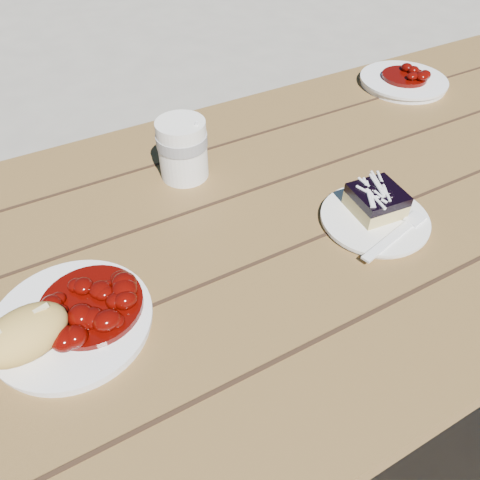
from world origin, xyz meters
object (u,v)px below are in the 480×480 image
bread_roll (25,334)px  second_plate (403,82)px  dessert_plate (374,220)px  blueberry_cake (376,200)px  coffee_cup (183,149)px  main_plate (73,322)px  picnic_table (255,285)px

bread_roll → second_plate: size_ratio=0.54×
dessert_plate → blueberry_cake: 0.03m
coffee_cup → main_plate: bearing=-138.4°
main_plate → coffee_cup: 0.37m
dessert_plate → blueberry_cake: blueberry_cake is taller
second_plate → main_plate: bearing=-160.1°
coffee_cup → blueberry_cake: bearing=-48.5°
picnic_table → second_plate: (0.57, 0.27, 0.17)m
picnic_table → bread_roll: (-0.38, -0.08, 0.21)m
picnic_table → blueberry_cake: (0.18, -0.08, 0.19)m
bread_roll → dessert_plate: (0.55, -0.01, -0.04)m
picnic_table → dessert_plate: 0.26m
picnic_table → main_plate: 0.37m
dessert_plate → coffee_cup: bearing=128.7°
picnic_table → main_plate: main_plate is taller
blueberry_cake → coffee_cup: size_ratio=0.78×
coffee_cup → second_plate: bearing=7.4°
main_plate → dessert_plate: size_ratio=1.20×
bread_roll → blueberry_cake: 0.56m
bread_roll → second_plate: (0.95, 0.35, -0.04)m
main_plate → coffee_cup: size_ratio=1.89×
second_plate → bread_roll: bearing=-160.1°
bread_roll → dessert_plate: size_ratio=0.63×
main_plate → blueberry_cake: blueberry_cake is taller
main_plate → dessert_plate: main_plate is taller
picnic_table → coffee_cup: 0.29m
dessert_plate → second_plate: size_ratio=0.85×
coffee_cup → second_plate: (0.62, 0.08, -0.05)m
main_plate → dessert_plate: 0.50m
second_plate → dessert_plate: bearing=-138.1°
main_plate → dessert_plate: bearing=-3.9°
picnic_table → dessert_plate: (0.17, -0.09, 0.17)m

